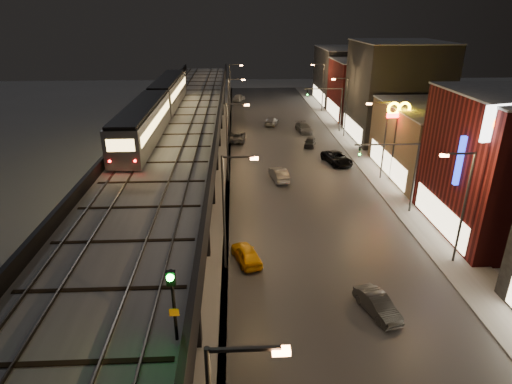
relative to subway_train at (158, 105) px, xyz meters
name	(u,v)px	position (x,y,z in m)	size (l,w,h in m)	color
road_surface	(295,168)	(16.00, 1.01, -8.29)	(17.00, 120.00, 0.06)	#46474D
sidewalk_right	(374,167)	(26.00, 1.01, -8.25)	(4.00, 120.00, 0.14)	#9FA1A8
under_viaduct_pavement	(186,170)	(2.50, 1.01, -8.29)	(11.00, 120.00, 0.06)	#9FA1A8
elevated_viaduct	(179,133)	(2.50, -2.15, -2.70)	(9.00, 100.00, 6.30)	black
viaduct_trackbed	(179,125)	(2.49, -2.02, -1.93)	(8.40, 100.00, 0.32)	#B2B7C1
viaduct_parapet_streetside	(218,121)	(6.85, -1.99, -1.47)	(0.30, 100.00, 1.10)	black
viaduct_parapet_far	(139,122)	(-1.85, -1.99, -1.47)	(0.30, 100.00, 1.10)	black
building_c	(441,142)	(32.49, -1.99, -4.24)	(12.20, 15.20, 8.16)	brown
building_d	(396,92)	(32.49, 14.01, -1.24)	(12.20, 13.20, 14.16)	#2D2D2F
building_e	(367,89)	(32.49, 28.01, -3.24)	(12.20, 12.20, 10.16)	maroon
building_f	(348,76)	(32.49, 42.01, -2.74)	(12.20, 16.20, 11.16)	#2C2C2D
streetlight_left_1	(227,206)	(8.07, -20.99, -3.08)	(2.57, 0.28, 9.00)	#38383A
streetlight_right_1	(462,201)	(25.23, -20.99, -3.08)	(2.56, 0.28, 9.00)	#38383A
streetlight_left_2	(230,137)	(8.07, -2.99, -3.08)	(2.57, 0.28, 9.00)	#38383A
streetlight_right_2	(383,135)	(25.23, -2.99, -3.08)	(2.56, 0.28, 9.00)	#38383A
streetlight_left_3	(231,104)	(8.07, 15.01, -3.08)	(2.57, 0.28, 9.00)	#38383A
streetlight_right_3	(344,103)	(25.23, 15.01, -3.08)	(2.56, 0.28, 9.00)	#38383A
streetlight_left_4	(231,85)	(8.07, 33.01, -3.08)	(2.57, 0.28, 9.00)	#38383A
streetlight_right_4	(322,84)	(25.23, 33.01, -3.08)	(2.56, 0.28, 9.00)	#38383A
traffic_light_rig_a	(404,169)	(24.34, -11.99, -3.82)	(6.10, 0.34, 7.00)	#38383A
traffic_light_rig_b	(334,104)	(24.34, 18.01, -3.82)	(6.10, 0.34, 7.00)	#38383A
subway_train	(158,105)	(0.00, 0.00, 0.00)	(2.86, 34.43, 3.42)	gray
rail_signal	(172,292)	(6.40, -36.02, 0.52)	(0.36, 0.44, 3.13)	black
car_taxi	(246,255)	(9.41, -20.18, -7.64)	(1.59, 3.95, 1.35)	yellow
car_near_white	(279,175)	(13.63, -2.92, -7.60)	(1.52, 4.37, 1.44)	gray
car_mid_silver	(237,137)	(8.89, 13.43, -7.61)	(2.33, 5.06, 1.41)	#5D5E61
car_mid_dark	(272,122)	(14.91, 22.90, -7.68)	(1.79, 4.40, 1.28)	gray
car_far_white	(239,98)	(9.54, 44.18, -7.56)	(1.79, 4.45, 1.52)	silver
car_onc_silver	(377,305)	(17.66, -26.74, -7.68)	(1.36, 3.89, 1.28)	#35363A
car_onc_dark	(337,159)	(21.58, 2.41, -7.58)	(2.46, 5.33, 1.48)	black
car_onc_white	(304,128)	(19.67, 17.89, -7.61)	(1.99, 4.89, 1.42)	#5D5F63
car_onc_red	(310,142)	(19.41, 10.18, -7.71)	(1.44, 3.58, 1.22)	black
sign_mcdonalds	(398,118)	(26.50, -3.45, -1.08)	(2.69, 0.46, 9.06)	#38383A
sign_citgo	(494,143)	(27.00, -20.54, 1.16)	(2.57, 0.39, 12.22)	#38383A
sign_carwash	(466,168)	(27.00, -17.67, -1.75)	(1.78, 0.35, 9.23)	#38383A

